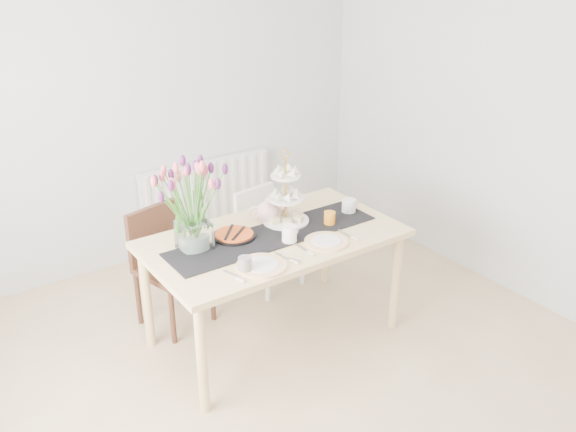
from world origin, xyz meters
TOP-DOWN VIEW (x-y plane):
  - room_shell at (0.00, 0.00)m, footprint 4.50×4.50m
  - radiator at (0.50, 2.19)m, footprint 1.20×0.08m
  - dining_table at (0.18, 0.68)m, footprint 1.60×0.90m
  - chair_brown at (-0.30, 1.28)m, footprint 0.50×0.50m
  - chair_white at (0.53, 1.34)m, footprint 0.45×0.45m
  - table_runner at (0.18, 0.68)m, footprint 1.40×0.35m
  - tulip_vase at (-0.30, 0.80)m, footprint 0.65×0.65m
  - cake_stand at (0.36, 0.80)m, footprint 0.31×0.31m
  - teapot at (0.27, 0.88)m, footprint 0.30×0.28m
  - cream_jug at (0.81, 0.69)m, footprint 0.10×0.10m
  - tart_tin at (-0.03, 0.79)m, footprint 0.27×0.27m
  - mug_grey at (-0.20, 0.38)m, footprint 0.11×0.11m
  - mug_white at (0.22, 0.55)m, footprint 0.11×0.11m
  - mug_orange at (0.58, 0.61)m, footprint 0.10×0.10m
  - plate_left at (-0.10, 0.38)m, footprint 0.37×0.37m
  - plate_right at (0.40, 0.41)m, footprint 0.28×0.28m

SIDE VIEW (x-z plane):
  - chair_white at x=0.53m, z-range 0.05..0.81m
  - radiator at x=0.50m, z-range 0.15..0.75m
  - chair_brown at x=-0.30m, z-range 0.06..0.89m
  - dining_table at x=0.18m, z-range 0.30..1.05m
  - table_runner at x=0.18m, z-range 0.75..0.76m
  - plate_right at x=0.40m, z-range 0.75..0.76m
  - plate_left at x=-0.10m, z-range 0.75..0.77m
  - tart_tin at x=-0.03m, z-range 0.75..0.78m
  - mug_orange at x=0.58m, z-range 0.75..0.84m
  - mug_grey at x=-0.20m, z-range 0.75..0.84m
  - cream_jug at x=0.81m, z-range 0.75..0.85m
  - mug_white at x=0.22m, z-range 0.75..0.86m
  - teapot at x=0.27m, z-range 0.75..0.90m
  - cake_stand at x=0.36m, z-range 0.65..1.10m
  - tulip_vase at x=-0.30m, z-range 0.83..1.39m
  - room_shell at x=0.00m, z-range -0.95..3.55m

